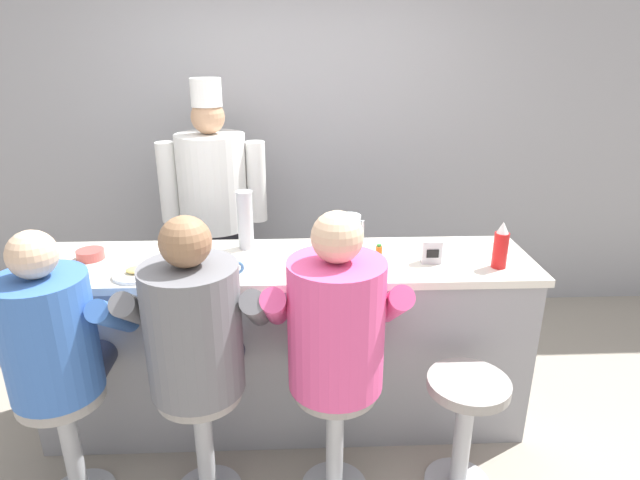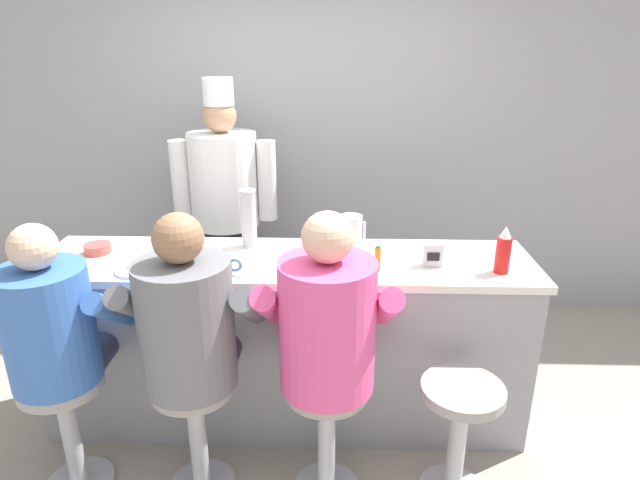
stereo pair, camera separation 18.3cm
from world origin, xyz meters
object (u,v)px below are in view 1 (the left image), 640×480
at_px(cereal_bowl, 90,255).
at_px(hot_sauce_bottle_orange, 379,257).
at_px(napkin_dispenser_chrome, 431,252).
at_px(empty_stool_round, 465,416).
at_px(coffee_mug_blue, 225,269).
at_px(cook_in_whites_near, 214,204).
at_px(coffee_mug_tan, 56,269).
at_px(ketchup_bottle_red, 501,246).
at_px(diner_seated_blue, 54,344).
at_px(diner_seated_grey, 196,335).
at_px(breakfast_plate, 137,273).
at_px(mustard_bottle_yellow, 349,258).
at_px(diner_seated_pink, 335,331).
at_px(water_pitcher_clear, 349,234).
at_px(cup_stack_steel, 245,220).

bearing_deg(cereal_bowl, hot_sauce_bottle_orange, -7.39).
xyz_separation_m(hot_sauce_bottle_orange, napkin_dispenser_chrome, (0.29, 0.07, -0.00)).
bearing_deg(empty_stool_round, cereal_bowl, 161.37).
bearing_deg(hot_sauce_bottle_orange, cereal_bowl, 172.61).
bearing_deg(coffee_mug_blue, cook_in_whites_near, 100.85).
relative_size(coffee_mug_tan, empty_stool_round, 0.23).
bearing_deg(coffee_mug_tan, ketchup_bottle_red, 1.12).
bearing_deg(diner_seated_blue, diner_seated_grey, 0.28).
bearing_deg(breakfast_plate, diner_seated_grey, -47.20).
bearing_deg(mustard_bottle_yellow, hot_sauce_bottle_orange, 29.79).
xyz_separation_m(hot_sauce_bottle_orange, empty_stool_round, (0.37, -0.44, -0.64)).
bearing_deg(diner_seated_pink, diner_seated_blue, -179.83).
xyz_separation_m(water_pitcher_clear, diner_seated_grey, (-0.73, -0.63, -0.23)).
height_order(breakfast_plate, empty_stool_round, breakfast_plate).
distance_m(cup_stack_steel, empty_stool_round, 1.50).
height_order(diner_seated_blue, diner_seated_grey, diner_seated_grey).
bearing_deg(water_pitcher_clear, diner_seated_pink, -100.27).
bearing_deg(diner_seated_grey, breakfast_plate, 132.80).
bearing_deg(cup_stack_steel, napkin_dispenser_chrome, -14.32).
height_order(diner_seated_blue, cook_in_whites_near, cook_in_whites_near).
xyz_separation_m(ketchup_bottle_red, cereal_bowl, (-2.12, 0.19, -0.09)).
xyz_separation_m(hot_sauce_bottle_orange, cereal_bowl, (-1.50, 0.20, -0.04)).
bearing_deg(water_pitcher_clear, ketchup_bottle_red, -17.20).
bearing_deg(cup_stack_steel, diner_seated_pink, -58.25).
height_order(napkin_dispenser_chrome, diner_seated_pink, diner_seated_pink).
bearing_deg(cereal_bowl, diner_seated_pink, -25.31).
xyz_separation_m(cereal_bowl, napkin_dispenser_chrome, (1.79, -0.12, 0.04)).
bearing_deg(breakfast_plate, empty_stool_round, -14.45).
bearing_deg(empty_stool_round, diner_seated_grey, 178.35).
bearing_deg(diner_seated_grey, hot_sauce_bottle_orange, 25.10).
height_order(breakfast_plate, diner_seated_grey, diner_seated_grey).
distance_m(coffee_mug_blue, cook_in_whites_near, 1.17).
height_order(ketchup_bottle_red, napkin_dispenser_chrome, ketchup_bottle_red).
bearing_deg(coffee_mug_tan, diner_seated_blue, -73.34).
bearing_deg(hot_sauce_bottle_orange, empty_stool_round, -49.71).
xyz_separation_m(hot_sauce_bottle_orange, coffee_mug_blue, (-0.76, -0.08, -0.01)).
bearing_deg(ketchup_bottle_red, breakfast_plate, -178.96).
bearing_deg(hot_sauce_bottle_orange, diner_seated_pink, -121.27).
distance_m(ketchup_bottle_red, empty_stool_round, 0.85).
relative_size(cup_stack_steel, empty_stool_round, 0.53).
xyz_separation_m(cup_stack_steel, diner_seated_pink, (0.45, -0.73, -0.28)).
distance_m(coffee_mug_blue, diner_seated_pink, 0.63).
bearing_deg(cook_in_whites_near, breakfast_plate, -101.21).
bearing_deg(napkin_dispenser_chrome, coffee_mug_blue, -171.81).
bearing_deg(mustard_bottle_yellow, diner_seated_pink, -105.11).
xyz_separation_m(water_pitcher_clear, coffee_mug_tan, (-1.45, -0.27, -0.06)).
height_order(breakfast_plate, diner_seated_pink, diner_seated_pink).
xyz_separation_m(mustard_bottle_yellow, diner_seated_pink, (-0.08, -0.31, -0.22)).
bearing_deg(diner_seated_blue, diner_seated_pink, 0.17).
bearing_deg(hot_sauce_bottle_orange, diner_seated_grey, -154.90).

